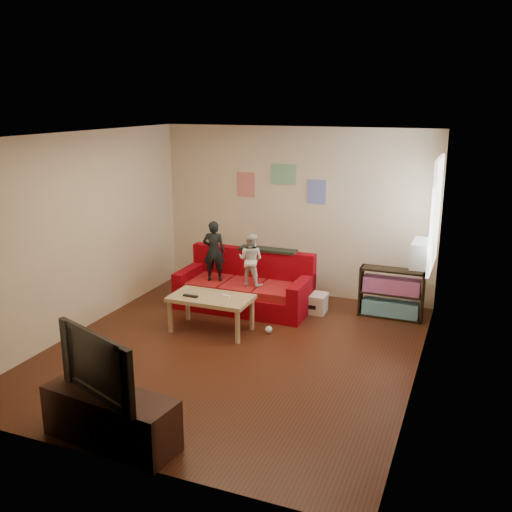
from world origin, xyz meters
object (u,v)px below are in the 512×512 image
at_px(coffee_table, 211,301).
at_px(bookshelf, 391,296).
at_px(sofa, 246,288).
at_px(tv_stand, 111,417).
at_px(child_a, 214,251).
at_px(television, 107,362).
at_px(file_box, 313,303).
at_px(child_b, 251,259).

relative_size(coffee_table, bookshelf, 1.22).
distance_m(sofa, bookshelf, 2.18).
bearing_deg(tv_stand, coffee_table, 103.44).
distance_m(child_a, tv_stand, 3.74).
xyz_separation_m(bookshelf, television, (-1.92, -4.18, 0.49)).
xyz_separation_m(bookshelf, file_box, (-1.12, -0.23, -0.18)).
relative_size(sofa, television, 1.83).
distance_m(file_box, tv_stand, 4.03).
relative_size(bookshelf, file_box, 2.16).
distance_m(bookshelf, television, 4.63).
distance_m(sofa, child_a, 0.76).
distance_m(sofa, child_b, 0.57).
bearing_deg(sofa, child_b, -48.75).
bearing_deg(coffee_table, bookshelf, 33.07).
distance_m(sofa, tv_stand, 3.80).
distance_m(child_a, bookshelf, 2.71).
xyz_separation_m(child_b, file_box, (0.88, 0.33, -0.67)).
distance_m(sofa, coffee_table, 1.07).
height_order(coffee_table, television, television).
bearing_deg(bookshelf, child_a, -167.84).
xyz_separation_m(sofa, tv_stand, (0.22, -3.79, -0.05)).
relative_size(tv_stand, television, 1.21).
bearing_deg(television, child_a, 121.87).
xyz_separation_m(child_b, tv_stand, (0.08, -3.62, -0.57)).
bearing_deg(child_b, file_box, -157.24).
xyz_separation_m(sofa, coffee_table, (-0.08, -1.05, 0.13)).
bearing_deg(child_a, sofa, -174.60).
distance_m(child_a, file_box, 1.68).
xyz_separation_m(child_a, bookshelf, (2.59, 0.56, -0.56)).
bearing_deg(tv_stand, bookshelf, 72.53).
height_order(file_box, television, television).
bearing_deg(television, tv_stand, 0.00).
bearing_deg(sofa, file_box, 8.70).
relative_size(sofa, bookshelf, 2.19).
relative_size(sofa, file_box, 4.74).
relative_size(coffee_table, television, 1.02).
bearing_deg(bookshelf, tv_stand, -114.61).
bearing_deg(tv_stand, sofa, 100.52).
xyz_separation_m(bookshelf, tv_stand, (-1.92, -4.18, -0.08)).
height_order(sofa, bookshelf, sofa).
bearing_deg(child_b, bookshelf, -161.97).
distance_m(coffee_table, television, 2.78).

